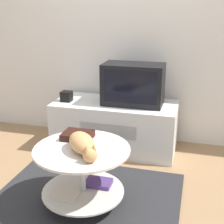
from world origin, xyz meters
name	(u,v)px	position (x,y,z in m)	size (l,w,h in m)	color
ground_plane	(84,204)	(0.00, 0.00, 0.00)	(12.00, 12.00, 0.00)	#93704C
wall_back	(127,26)	(0.00, 1.48, 1.30)	(8.00, 0.05, 2.60)	silver
rug	(84,203)	(0.00, 0.00, 0.01)	(1.51, 1.29, 0.02)	#28282B
tv_stand	(115,125)	(-0.03, 1.09, 0.26)	(1.33, 0.60, 0.53)	silver
tv	(133,84)	(0.16, 1.10, 0.74)	(0.63, 0.34, 0.43)	black
speaker	(67,96)	(-0.56, 1.01, 0.58)	(0.11, 0.11, 0.11)	black
coffee_table	(83,170)	(0.00, -0.01, 0.32)	(0.74, 0.74, 0.48)	#B2B2B7
dvd_box	(78,135)	(-0.10, 0.15, 0.53)	(0.24, 0.19, 0.05)	black
cat	(82,144)	(0.03, -0.08, 0.57)	(0.35, 0.42, 0.14)	tan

